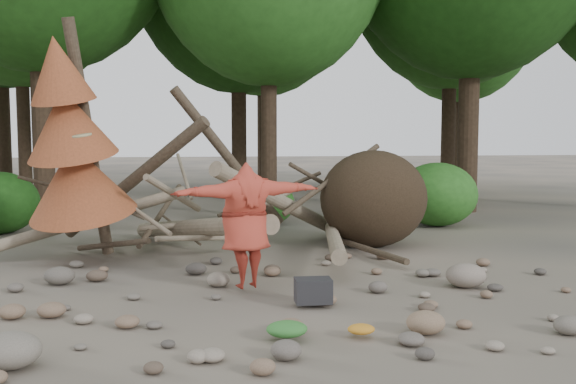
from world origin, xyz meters
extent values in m
plane|color=#514C44|center=(0.00, 0.00, 0.00)|extent=(120.00, 120.00, 0.00)
ellipsoid|color=#332619|center=(2.60, 4.30, 0.99)|extent=(2.20, 1.87, 1.98)
cylinder|color=gray|center=(-1.00, 3.70, 0.55)|extent=(2.61, 5.11, 1.08)
cylinder|color=gray|center=(0.80, 4.20, 0.90)|extent=(3.18, 3.71, 1.90)
cylinder|color=brown|center=(-2.20, 4.60, 1.40)|extent=(3.08, 1.91, 2.49)
cylinder|color=gray|center=(1.60, 3.50, 0.35)|extent=(1.13, 4.98, 0.43)
cylinder|color=brown|center=(-0.30, 4.80, 1.80)|extent=(2.39, 1.03, 2.89)
cylinder|color=gray|center=(-3.00, 4.00, 0.70)|extent=(3.71, 0.86, 1.20)
cylinder|color=#4C3F30|center=(-2.50, 3.50, 0.30)|extent=(1.52, 1.70, 0.49)
cylinder|color=gray|center=(0.20, 4.40, 0.80)|extent=(1.57, 0.85, 0.69)
cylinder|color=#4C3F30|center=(1.80, 4.90, 1.20)|extent=(1.92, 1.25, 1.10)
cylinder|color=gray|center=(-1.20, 4.20, 1.50)|extent=(0.37, 1.42, 0.85)
cylinder|color=#4C3F30|center=(2.20, 3.20, 0.15)|extent=(0.79, 2.54, 0.12)
cylinder|color=gray|center=(-0.80, 3.10, 0.45)|extent=(1.78, 1.11, 0.29)
cylinder|color=#4C3F30|center=(-2.90, 3.80, 2.20)|extent=(0.67, 1.13, 4.35)
cone|color=brown|center=(-3.06, 3.49, 1.50)|extent=(2.06, 2.13, 1.86)
cone|color=brown|center=(-3.16, 3.28, 2.50)|extent=(1.71, 1.78, 1.65)
cone|color=brown|center=(-3.26, 3.09, 3.40)|extent=(1.23, 1.30, 1.41)
cylinder|color=#38281C|center=(-5.00, 9.50, 4.48)|extent=(0.56, 0.56, 8.96)
cylinder|color=#38281C|center=(1.00, 9.20, 3.57)|extent=(0.44, 0.44, 7.14)
cylinder|color=#38281C|center=(7.00, 9.80, 4.72)|extent=(0.60, 0.60, 9.45)
cylinder|color=#38281C|center=(-6.50, 13.50, 3.78)|extent=(0.42, 0.42, 7.56)
cylinder|color=#38281C|center=(0.50, 14.20, 4.27)|extent=(0.52, 0.52, 8.54)
cylinder|color=#38281C|center=(8.00, 13.80, 4.06)|extent=(0.50, 0.50, 8.12)
cylinder|color=#38281C|center=(-9.00, 20.00, 4.83)|extent=(0.62, 0.62, 9.66)
cylinder|color=#38281C|center=(2.00, 20.50, 4.38)|extent=(0.54, 0.54, 8.75)
cylinder|color=#38281C|center=(11.00, 20.00, 3.92)|extent=(0.46, 0.46, 7.84)
ellipsoid|color=#245D1B|center=(11.00, 20.00, 8.06)|extent=(7.17, 7.17, 8.60)
ellipsoid|color=#245D1B|center=(0.80, 7.80, 0.56)|extent=(1.40, 1.40, 1.12)
ellipsoid|color=#2D6E22|center=(5.00, 7.00, 0.80)|extent=(2.00, 2.00, 1.60)
imported|color=#AF3627|center=(-0.26, 0.84, 0.99)|extent=(2.31, 1.20, 1.82)
cylinder|color=tan|center=(-2.55, 1.06, 2.28)|extent=(0.28, 0.27, 0.09)
cube|color=black|center=(0.56, -0.08, 0.16)|extent=(0.49, 0.33, 0.32)
ellipsoid|color=#2F6F2C|center=(0.02, -1.44, 0.09)|extent=(0.46, 0.38, 0.17)
ellipsoid|color=#BC7920|center=(0.86, -1.46, 0.06)|extent=(0.31, 0.25, 0.11)
ellipsoid|color=slate|center=(-2.78, -1.89, 0.18)|extent=(0.60, 0.54, 0.36)
ellipsoid|color=#826951|center=(1.64, -1.41, 0.14)|extent=(0.45, 0.41, 0.27)
ellipsoid|color=gray|center=(3.03, 0.69, 0.18)|extent=(0.61, 0.55, 0.36)
ellipsoid|color=#5C554D|center=(-3.05, 1.72, 0.14)|extent=(0.46, 0.41, 0.28)
camera|label=1|loc=(-0.93, -8.32, 2.28)|focal=40.00mm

